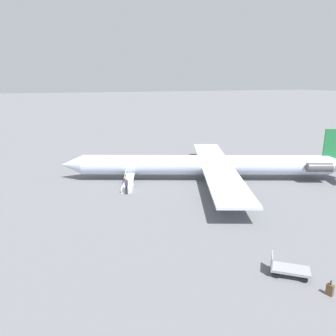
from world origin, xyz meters
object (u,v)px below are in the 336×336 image
at_px(airplane_main, 213,165).
at_px(boarding_stairs, 128,186).
at_px(passenger, 126,185).
at_px(luggage_cart, 288,269).
at_px(suitcase, 330,290).

relative_size(airplane_main, boarding_stairs, 7.76).
bearing_deg(passenger, luggage_cart, -141.43).
height_order(passenger, suitcase, passenger).
bearing_deg(airplane_main, passenger, 28.98).
bearing_deg(luggage_cart, passenger, -34.85).
bearing_deg(luggage_cart, boarding_stairs, -37.40).
relative_size(airplane_main, suitcase, 36.13).
distance_m(airplane_main, boarding_stairs, 10.13).
xyz_separation_m(boarding_stairs, suitcase, (-5.35, 21.15, -0.03)).
height_order(airplane_main, boarding_stairs, airplane_main).
bearing_deg(passenger, boarding_stairs, 2.49).
bearing_deg(boarding_stairs, passenger, -177.51).
distance_m(passenger, suitcase, 20.63).
xyz_separation_m(airplane_main, boarding_stairs, (10.03, -0.18, -1.40)).
bearing_deg(passenger, airplane_main, -61.02).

